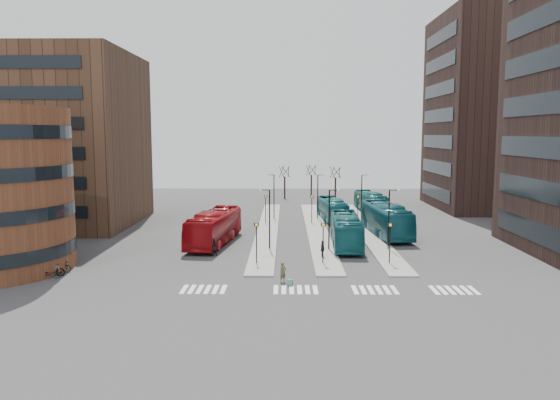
{
  "coord_description": "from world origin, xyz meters",
  "views": [
    {
      "loc": [
        -1.73,
        -36.27,
        11.81
      ],
      "look_at": [
        -2.36,
        19.17,
        5.0
      ],
      "focal_mm": 35.0,
      "sensor_mm": 36.0,
      "label": 1
    }
  ],
  "objects_px": {
    "bicycle_mid": "(53,270)",
    "commuter_b": "(323,249)",
    "bicycle_near": "(50,274)",
    "bicycle_far": "(61,266)",
    "teal_bus_c": "(386,219)",
    "commuter_a": "(213,247)",
    "teal_bus_b": "(332,210)",
    "teal_bus_a": "(346,230)",
    "red_bus": "(214,227)",
    "suitcase": "(290,282)",
    "commuter_c": "(340,248)",
    "teal_bus_d": "(371,202)",
    "traveller": "(283,272)"
  },
  "relations": [
    {
      "from": "teal_bus_c",
      "to": "bicycle_far",
      "type": "distance_m",
      "value": 35.49
    },
    {
      "from": "teal_bus_d",
      "to": "bicycle_mid",
      "type": "xyz_separation_m",
      "value": [
        -31.99,
        -37.76,
        -0.95
      ]
    },
    {
      "from": "commuter_c",
      "to": "bicycle_far",
      "type": "xyz_separation_m",
      "value": [
        -24.48,
        -6.38,
        -0.27
      ]
    },
    {
      "from": "commuter_c",
      "to": "bicycle_near",
      "type": "distance_m",
      "value": 25.96
    },
    {
      "from": "traveller",
      "to": "commuter_b",
      "type": "distance_m",
      "value": 9.35
    },
    {
      "from": "teal_bus_b",
      "to": "bicycle_near",
      "type": "distance_m",
      "value": 39.57
    },
    {
      "from": "suitcase",
      "to": "commuter_b",
      "type": "distance_m",
      "value": 9.98
    },
    {
      "from": "suitcase",
      "to": "teal_bus_c",
      "type": "distance_m",
      "value": 24.27
    },
    {
      "from": "red_bus",
      "to": "traveller",
      "type": "bearing_deg",
      "value": -55.77
    },
    {
      "from": "bicycle_mid",
      "to": "commuter_b",
      "type": "bearing_deg",
      "value": -79.39
    },
    {
      "from": "teal_bus_d",
      "to": "commuter_b",
      "type": "height_order",
      "value": "teal_bus_d"
    },
    {
      "from": "teal_bus_a",
      "to": "bicycle_near",
      "type": "height_order",
      "value": "teal_bus_a"
    },
    {
      "from": "teal_bus_b",
      "to": "commuter_b",
      "type": "distance_m",
      "value": 22.68
    },
    {
      "from": "red_bus",
      "to": "bicycle_near",
      "type": "distance_m",
      "value": 18.53
    },
    {
      "from": "bicycle_near",
      "to": "bicycle_far",
      "type": "xyz_separation_m",
      "value": [
        0.0,
        2.28,
        0.08
      ]
    },
    {
      "from": "bicycle_near",
      "to": "traveller",
      "type": "bearing_deg",
      "value": -110.69
    },
    {
      "from": "traveller",
      "to": "commuter_b",
      "type": "bearing_deg",
      "value": 26.76
    },
    {
      "from": "commuter_b",
      "to": "commuter_c",
      "type": "relative_size",
      "value": 1.1
    },
    {
      "from": "red_bus",
      "to": "teal_bus_a",
      "type": "xyz_separation_m",
      "value": [
        13.99,
        -1.05,
        -0.13
      ]
    },
    {
      "from": "suitcase",
      "to": "teal_bus_b",
      "type": "bearing_deg",
      "value": 101.12
    },
    {
      "from": "commuter_a",
      "to": "bicycle_mid",
      "type": "distance_m",
      "value": 14.52
    },
    {
      "from": "teal_bus_c",
      "to": "teal_bus_b",
      "type": "bearing_deg",
      "value": 112.65
    },
    {
      "from": "red_bus",
      "to": "commuter_b",
      "type": "bearing_deg",
      "value": -22.65
    },
    {
      "from": "teal_bus_c",
      "to": "commuter_a",
      "type": "relative_size",
      "value": 7.94
    },
    {
      "from": "bicycle_far",
      "to": "teal_bus_a",
      "type": "bearing_deg",
      "value": -58.02
    },
    {
      "from": "teal_bus_a",
      "to": "bicycle_mid",
      "type": "relative_size",
      "value": 6.46
    },
    {
      "from": "teal_bus_b",
      "to": "bicycle_far",
      "type": "xyz_separation_m",
      "value": [
        -25.52,
        -27.95,
        -1.02
      ]
    },
    {
      "from": "suitcase",
      "to": "commuter_b",
      "type": "height_order",
      "value": "commuter_b"
    },
    {
      "from": "commuter_b",
      "to": "bicycle_far",
      "type": "bearing_deg",
      "value": 104.5
    },
    {
      "from": "suitcase",
      "to": "teal_bus_d",
      "type": "height_order",
      "value": "teal_bus_d"
    },
    {
      "from": "teal_bus_a",
      "to": "commuter_b",
      "type": "relative_size",
      "value": 7.12
    },
    {
      "from": "commuter_b",
      "to": "traveller",
      "type": "bearing_deg",
      "value": 157.55
    },
    {
      "from": "suitcase",
      "to": "red_bus",
      "type": "bearing_deg",
      "value": 138.05
    },
    {
      "from": "red_bus",
      "to": "bicycle_far",
      "type": "xyz_separation_m",
      "value": [
        -11.58,
        -12.12,
        -1.3
      ]
    },
    {
      "from": "commuter_c",
      "to": "bicycle_far",
      "type": "height_order",
      "value": "commuter_c"
    },
    {
      "from": "suitcase",
      "to": "commuter_b",
      "type": "relative_size",
      "value": 0.3
    },
    {
      "from": "teal_bus_b",
      "to": "commuter_c",
      "type": "relative_size",
      "value": 7.14
    },
    {
      "from": "traveller",
      "to": "bicycle_near",
      "type": "distance_m",
      "value": 19.04
    },
    {
      "from": "teal_bus_b",
      "to": "teal_bus_d",
      "type": "bearing_deg",
      "value": 46.08
    },
    {
      "from": "suitcase",
      "to": "teal_bus_b",
      "type": "height_order",
      "value": "teal_bus_b"
    },
    {
      "from": "teal_bus_b",
      "to": "teal_bus_c",
      "type": "height_order",
      "value": "teal_bus_c"
    },
    {
      "from": "teal_bus_a",
      "to": "bicycle_mid",
      "type": "bearing_deg",
      "value": -151.13
    },
    {
      "from": "commuter_a",
      "to": "bicycle_mid",
      "type": "xyz_separation_m",
      "value": [
        -12.2,
        -7.88,
        -0.28
      ]
    },
    {
      "from": "teal_bus_d",
      "to": "bicycle_near",
      "type": "height_order",
      "value": "teal_bus_d"
    },
    {
      "from": "traveller",
      "to": "commuter_a",
      "type": "xyz_separation_m",
      "value": [
        -6.82,
        9.44,
        0.01
      ]
    },
    {
      "from": "bicycle_far",
      "to": "bicycle_mid",
      "type": "bearing_deg",
      "value": -171.44
    },
    {
      "from": "teal_bus_c",
      "to": "commuter_c",
      "type": "relative_size",
      "value": 8.72
    },
    {
      "from": "teal_bus_c",
      "to": "traveller",
      "type": "relative_size",
      "value": 8.03
    },
    {
      "from": "teal_bus_b",
      "to": "bicycle_near",
      "type": "relative_size",
      "value": 7.04
    },
    {
      "from": "suitcase",
      "to": "commuter_c",
      "type": "xyz_separation_m",
      "value": [
        4.89,
        10.38,
        0.51
      ]
    }
  ]
}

